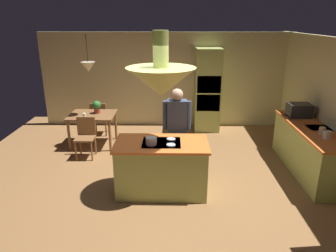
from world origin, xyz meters
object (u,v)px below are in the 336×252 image
object	(u,v)px
person_at_island	(177,126)
potted_plant_on_table	(97,106)
microwave_on_counter	(299,110)
dining_table	(93,118)
cup_on_table	(84,115)
cooking_pot_on_cooktop	(151,141)
chair_facing_island	(86,134)
canister_sugar	(322,131)
oven_tower	(208,90)
chair_by_back_wall	(99,116)
canister_flour	(327,135)
kitchen_island	(162,167)

from	to	relation	value
person_at_island	potted_plant_on_table	bearing A→B (deg)	141.38
person_at_island	microwave_on_counter	bearing A→B (deg)	17.09
person_at_island	microwave_on_counter	world-z (taller)	person_at_island
potted_plant_on_table	microwave_on_counter	distance (m)	4.50
dining_table	cup_on_table	size ratio (longest dim) A/B	11.69
cooking_pot_on_cooktop	cup_on_table	bearing A→B (deg)	129.52
chair_facing_island	dining_table	bearing A→B (deg)	90.00
cooking_pot_on_cooktop	canister_sugar	bearing A→B (deg)	10.03
oven_tower	cooking_pot_on_cooktop	bearing A→B (deg)	-110.48
cup_on_table	canister_sugar	bearing A→B (deg)	-17.64
dining_table	chair_by_back_wall	distance (m)	0.67
dining_table	canister_flour	bearing A→B (deg)	-22.49
potted_plant_on_table	canister_flour	world-z (taller)	potted_plant_on_table
microwave_on_counter	cooking_pot_on_cooktop	distance (m)	3.41
chair_by_back_wall	canister_sugar	size ratio (longest dim) A/B	5.94
dining_table	chair_facing_island	world-z (taller)	chair_facing_island
person_at_island	chair_facing_island	distance (m)	2.15
kitchen_island	microwave_on_counter	xyz separation A→B (m)	(2.84, 1.50, 0.59)
kitchen_island	microwave_on_counter	world-z (taller)	microwave_on_counter
chair_facing_island	chair_by_back_wall	size ratio (longest dim) A/B	1.00
oven_tower	cup_on_table	xyz separation A→B (m)	(-2.92, -1.36, -0.28)
person_at_island	canister_sugar	distance (m)	2.59
person_at_island	cup_on_table	distance (m)	2.40
kitchen_island	chair_by_back_wall	size ratio (longest dim) A/B	1.80
oven_tower	cooking_pot_on_cooktop	size ratio (longest dim) A/B	12.06
canister_flour	cooking_pot_on_cooktop	size ratio (longest dim) A/B	0.78
person_at_island	canister_flour	bearing A→B (deg)	-10.62
person_at_island	cup_on_table	size ratio (longest dim) A/B	18.65
person_at_island	potted_plant_on_table	distance (m)	2.39
microwave_on_counter	cooking_pot_on_cooktop	xyz separation A→B (m)	(-3.00, -1.63, -0.06)
dining_table	canister_flour	xyz separation A→B (m)	(4.54, -1.88, 0.33)
chair_by_back_wall	cup_on_table	world-z (taller)	chair_by_back_wall
oven_tower	cup_on_table	size ratio (longest dim) A/B	24.13
chair_by_back_wall	cup_on_table	bearing A→B (deg)	82.17
person_at_island	dining_table	bearing A→B (deg)	144.59
person_at_island	canister_flour	size ratio (longest dim) A/B	11.88
dining_table	cup_on_table	world-z (taller)	cup_on_table
person_at_island	cooking_pot_on_cooktop	distance (m)	0.94
chair_facing_island	microwave_on_counter	distance (m)	4.57
dining_table	canister_flour	distance (m)	4.92
cup_on_table	microwave_on_counter	distance (m)	4.68
person_at_island	canister_sugar	bearing A→B (deg)	-6.71
dining_table	cooking_pot_on_cooktop	world-z (taller)	cooking_pot_on_cooktop
chair_by_back_wall	microwave_on_counter	distance (m)	4.74
oven_tower	chair_by_back_wall	xyz separation A→B (m)	(-2.80, -0.49, -0.58)
oven_tower	canister_sugar	size ratio (longest dim) A/B	14.83
chair_by_back_wall	person_at_island	bearing A→B (deg)	133.73
potted_plant_on_table	cooking_pot_on_cooktop	size ratio (longest dim) A/B	1.67
microwave_on_counter	canister_flour	bearing A→B (deg)	-90.00
oven_tower	potted_plant_on_table	bearing A→B (deg)	-158.81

